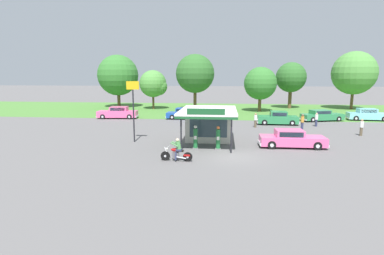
{
  "coord_description": "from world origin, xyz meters",
  "views": [
    {
      "loc": [
        -0.58,
        -21.75,
        5.74
      ],
      "look_at": [
        -3.33,
        3.63,
        1.4
      ],
      "focal_mm": 28.56,
      "sensor_mm": 36.0,
      "label": 1
    }
  ],
  "objects_px": {
    "parked_car_back_row_right": "(118,113)",
    "bystander_standing_back_lot": "(362,127)",
    "bystander_leaning_by_kiosk": "(256,120)",
    "bystander_admiring_sedan": "(316,119)",
    "gas_pump_offside": "(218,139)",
    "parked_car_back_row_left": "(186,114)",
    "parked_car_back_row_centre_right": "(322,116)",
    "roadside_pole_sign": "(133,101)",
    "featured_classic_sedan": "(292,139)",
    "parked_car_second_row_spare": "(278,118)",
    "gas_pump_nearside": "(195,138)",
    "bystander_strolling_foreground": "(302,122)",
    "parked_car_back_row_far_left": "(368,115)",
    "motorcycle_with_rider": "(177,152)"
  },
  "relations": [
    {
      "from": "parked_car_back_row_left",
      "to": "bystander_admiring_sedan",
      "type": "height_order",
      "value": "bystander_admiring_sedan"
    },
    {
      "from": "featured_classic_sedan",
      "to": "parked_car_second_row_spare",
      "type": "xyz_separation_m",
      "value": [
        0.82,
        11.87,
        0.06
      ]
    },
    {
      "from": "gas_pump_offside",
      "to": "parked_car_back_row_right",
      "type": "xyz_separation_m",
      "value": [
        -14.02,
        16.47,
        -0.12
      ]
    },
    {
      "from": "parked_car_second_row_spare",
      "to": "bystander_leaning_by_kiosk",
      "type": "relative_size",
      "value": 3.01
    },
    {
      "from": "gas_pump_offside",
      "to": "bystander_strolling_foreground",
      "type": "bearing_deg",
      "value": 47.26
    },
    {
      "from": "parked_car_back_row_far_left",
      "to": "parked_car_back_row_centre_right",
      "type": "height_order",
      "value": "parked_car_back_row_far_left"
    },
    {
      "from": "bystander_standing_back_lot",
      "to": "bystander_leaning_by_kiosk",
      "type": "height_order",
      "value": "bystander_standing_back_lot"
    },
    {
      "from": "bystander_admiring_sedan",
      "to": "gas_pump_offside",
      "type": "bearing_deg",
      "value": -131.47
    },
    {
      "from": "parked_car_back_row_far_left",
      "to": "bystander_standing_back_lot",
      "type": "height_order",
      "value": "bystander_standing_back_lot"
    },
    {
      "from": "motorcycle_with_rider",
      "to": "gas_pump_offside",
      "type": "bearing_deg",
      "value": 53.2
    },
    {
      "from": "featured_classic_sedan",
      "to": "parked_car_back_row_left",
      "type": "relative_size",
      "value": 0.99
    },
    {
      "from": "bystander_leaning_by_kiosk",
      "to": "roadside_pole_sign",
      "type": "distance_m",
      "value": 14.63
    },
    {
      "from": "parked_car_back_row_right",
      "to": "bystander_strolling_foreground",
      "type": "distance_m",
      "value": 23.75
    },
    {
      "from": "featured_classic_sedan",
      "to": "bystander_strolling_foreground",
      "type": "distance_m",
      "value": 8.31
    },
    {
      "from": "parked_car_back_row_right",
      "to": "bystander_leaning_by_kiosk",
      "type": "bearing_deg",
      "value": -17.2
    },
    {
      "from": "parked_car_back_row_far_left",
      "to": "parked_car_back_row_left",
      "type": "distance_m",
      "value": 23.74
    },
    {
      "from": "motorcycle_with_rider",
      "to": "bystander_admiring_sedan",
      "type": "xyz_separation_m",
      "value": [
        13.61,
        15.95,
        0.17
      ]
    },
    {
      "from": "parked_car_back_row_left",
      "to": "bystander_admiring_sedan",
      "type": "relative_size",
      "value": 3.44
    },
    {
      "from": "bystander_leaning_by_kiosk",
      "to": "parked_car_second_row_spare",
      "type": "bearing_deg",
      "value": 41.01
    },
    {
      "from": "parked_car_back_row_right",
      "to": "gas_pump_offside",
      "type": "bearing_deg",
      "value": -49.59
    },
    {
      "from": "bystander_admiring_sedan",
      "to": "parked_car_back_row_left",
      "type": "bearing_deg",
      "value": 164.31
    },
    {
      "from": "featured_classic_sedan",
      "to": "parked_car_back_row_centre_right",
      "type": "distance_m",
      "value": 16.85
    },
    {
      "from": "roadside_pole_sign",
      "to": "bystander_leaning_by_kiosk",
      "type": "bearing_deg",
      "value": 38.17
    },
    {
      "from": "parked_car_back_row_far_left",
      "to": "parked_car_back_row_right",
      "type": "height_order",
      "value": "parked_car_back_row_right"
    },
    {
      "from": "gas_pump_nearside",
      "to": "gas_pump_offside",
      "type": "height_order",
      "value": "gas_pump_nearside"
    },
    {
      "from": "bystander_standing_back_lot",
      "to": "gas_pump_nearside",
      "type": "bearing_deg",
      "value": -155.23
    },
    {
      "from": "parked_car_second_row_spare",
      "to": "bystander_admiring_sedan",
      "type": "height_order",
      "value": "same"
    },
    {
      "from": "featured_classic_sedan",
      "to": "roadside_pole_sign",
      "type": "xyz_separation_m",
      "value": [
        -13.3,
        0.54,
        2.91
      ]
    },
    {
      "from": "parked_car_second_row_spare",
      "to": "roadside_pole_sign",
      "type": "height_order",
      "value": "roadside_pole_sign"
    },
    {
      "from": "parked_car_back_row_left",
      "to": "motorcycle_with_rider",
      "type": "bearing_deg",
      "value": -84.32
    },
    {
      "from": "featured_classic_sedan",
      "to": "bystander_standing_back_lot",
      "type": "distance_m",
      "value": 9.55
    },
    {
      "from": "bystander_admiring_sedan",
      "to": "roadside_pole_sign",
      "type": "bearing_deg",
      "value": -150.58
    },
    {
      "from": "featured_classic_sedan",
      "to": "parked_car_back_row_centre_right",
      "type": "bearing_deg",
      "value": 65.73
    },
    {
      "from": "parked_car_back_row_right",
      "to": "bystander_standing_back_lot",
      "type": "distance_m",
      "value": 29.2
    },
    {
      "from": "parked_car_back_row_far_left",
      "to": "bystander_strolling_foreground",
      "type": "xyz_separation_m",
      "value": [
        -10.35,
        -8.79,
        0.23
      ]
    },
    {
      "from": "parked_car_back_row_right",
      "to": "roadside_pole_sign",
      "type": "xyz_separation_m",
      "value": [
        6.65,
        -14.44,
        2.83
      ]
    },
    {
      "from": "featured_classic_sedan",
      "to": "bystander_leaning_by_kiosk",
      "type": "relative_size",
      "value": 3.32
    },
    {
      "from": "roadside_pole_sign",
      "to": "gas_pump_offside",
      "type": "bearing_deg",
      "value": -15.41
    },
    {
      "from": "bystander_leaning_by_kiosk",
      "to": "parked_car_back_row_left",
      "type": "bearing_deg",
      "value": 146.06
    },
    {
      "from": "roadside_pole_sign",
      "to": "parked_car_back_row_centre_right",
      "type": "bearing_deg",
      "value": 36.24
    },
    {
      "from": "parked_car_back_row_right",
      "to": "bystander_strolling_foreground",
      "type": "relative_size",
      "value": 3.17
    },
    {
      "from": "gas_pump_offside",
      "to": "bystander_standing_back_lot",
      "type": "bearing_deg",
      "value": 27.56
    },
    {
      "from": "parked_car_back_row_left",
      "to": "bystander_admiring_sedan",
      "type": "bearing_deg",
      "value": -15.69
    },
    {
      "from": "motorcycle_with_rider",
      "to": "parked_car_second_row_spare",
      "type": "bearing_deg",
      "value": 60.92
    },
    {
      "from": "parked_car_back_row_centre_right",
      "to": "bystander_admiring_sedan",
      "type": "height_order",
      "value": "bystander_admiring_sedan"
    },
    {
      "from": "parked_car_back_row_left",
      "to": "bystander_strolling_foreground",
      "type": "relative_size",
      "value": 3.06
    },
    {
      "from": "bystander_strolling_foreground",
      "to": "gas_pump_offside",
      "type": "bearing_deg",
      "value": -132.74
    },
    {
      "from": "bystander_standing_back_lot",
      "to": "bystander_admiring_sedan",
      "type": "xyz_separation_m",
      "value": [
        -2.73,
        5.23,
        -0.03
      ]
    },
    {
      "from": "parked_car_back_row_left",
      "to": "parked_car_back_row_centre_right",
      "type": "bearing_deg",
      "value": 0.39
    },
    {
      "from": "bystander_admiring_sedan",
      "to": "parked_car_second_row_spare",
      "type": "bearing_deg",
      "value": 166.21
    }
  ]
}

